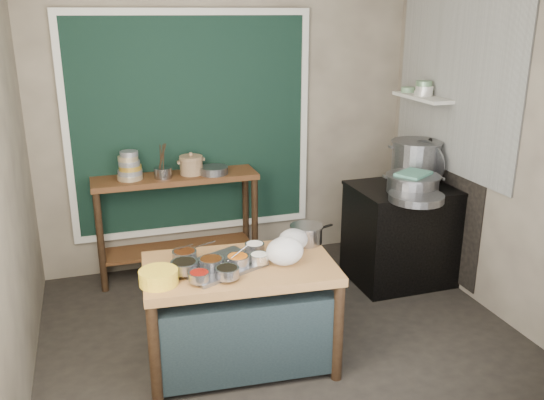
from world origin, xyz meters
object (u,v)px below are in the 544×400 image
object	(u,v)px
back_counter	(178,225)
utensil_cup	(163,173)
stock_pot	(416,161)
saucepan	(306,234)
yellow_basin	(159,277)
condiment_tray	(220,266)
ceramic_crock	(191,166)
stove_block	(403,235)
steamer	(413,184)
prep_table	(240,315)

from	to	relation	value
back_counter	utensil_cup	size ratio (longest dim) A/B	9.35
stock_pot	saucepan	bearing A→B (deg)	-149.36
stock_pot	yellow_basin	bearing A→B (deg)	-155.01
back_counter	condiment_tray	distance (m)	1.61
condiment_tray	ceramic_crock	size ratio (longest dim) A/B	2.42
stock_pot	stove_block	bearing A→B (deg)	-136.44
stove_block	condiment_tray	xyz separation A→B (m)	(-1.86, -0.85, 0.34)
back_counter	utensil_cup	world-z (taller)	utensil_cup
ceramic_crock	yellow_basin	bearing A→B (deg)	-106.94
stove_block	utensil_cup	size ratio (longest dim) A/B	5.80
stove_block	steamer	bearing A→B (deg)	-103.87
stove_block	saucepan	xyz separation A→B (m)	(-1.18, -0.64, 0.39)
prep_table	condiment_tray	world-z (taller)	condiment_tray
ceramic_crock	back_counter	bearing A→B (deg)	176.79
prep_table	ceramic_crock	world-z (taller)	ceramic_crock
condiment_tray	stock_pot	bearing A→B (deg)	26.60
yellow_basin	utensil_cup	world-z (taller)	utensil_cup
stove_block	ceramic_crock	xyz separation A→B (m)	(-1.75, 0.72, 0.60)
ceramic_crock	stock_pot	distance (m)	2.01
back_counter	stock_pot	xyz separation A→B (m)	(2.07, -0.56, 0.58)
ceramic_crock	prep_table	bearing A→B (deg)	-89.14
back_counter	saucepan	size ratio (longest dim) A/B	5.95
prep_table	yellow_basin	world-z (taller)	yellow_basin
steamer	condiment_tray	bearing A→B (deg)	-159.10
ceramic_crock	stock_pot	world-z (taller)	stock_pot
condiment_tray	yellow_basin	world-z (taller)	yellow_basin
saucepan	steamer	distance (m)	1.24
saucepan	steamer	world-z (taller)	steamer
yellow_basin	ceramic_crock	xyz separation A→B (m)	(0.52, 1.70, 0.23)
prep_table	steamer	bearing A→B (deg)	26.99
utensil_cup	ceramic_crock	distance (m)	0.26
ceramic_crock	utensil_cup	bearing A→B (deg)	-170.06
condiment_tray	steamer	world-z (taller)	steamer
saucepan	ceramic_crock	size ratio (longest dim) A/B	1.12
saucepan	utensil_cup	world-z (taller)	utensil_cup
prep_table	stove_block	xyz separation A→B (m)	(1.73, 0.85, 0.05)
utensil_cup	ceramic_crock	bearing A→B (deg)	9.94
prep_table	saucepan	world-z (taller)	saucepan
back_counter	condiment_tray	world-z (taller)	back_counter
prep_table	condiment_tray	bearing A→B (deg)	-173.36
yellow_basin	utensil_cup	xyz separation A→B (m)	(0.26, 1.65, 0.20)
prep_table	steamer	size ratio (longest dim) A/B	2.69
stove_block	ceramic_crock	world-z (taller)	ceramic_crock
prep_table	saucepan	size ratio (longest dim) A/B	5.13
prep_table	yellow_basin	bearing A→B (deg)	-162.40
yellow_basin	steamer	bearing A→B (deg)	20.08
prep_table	saucepan	xyz separation A→B (m)	(0.55, 0.21, 0.44)
stove_block	utensil_cup	world-z (taller)	utensil_cup
condiment_tray	stove_block	bearing A→B (deg)	24.63
back_counter	steamer	xyz separation A→B (m)	(1.86, -0.89, 0.48)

